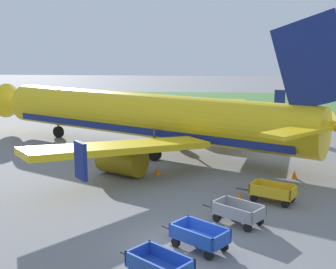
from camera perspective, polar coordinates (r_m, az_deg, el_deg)
The scene contains 10 objects.
ground_plane at distance 21.09m, azimuth 1.22°, elevation -14.02°, with size 220.00×220.00×0.00m, color slate.
grass_strip at distance 70.97m, azimuth 3.70°, elevation 4.21°, with size 220.00×28.00×0.06m, color #477A38.
airplane at distance 37.32m, azimuth -1.74°, elevation 2.24°, with size 34.78×28.80×11.34m.
baggage_cart_second_in_row at distance 18.03m, azimuth -1.13°, elevation -16.58°, with size 3.25×2.78×1.07m.
baggage_cart_third_in_row at distance 20.56m, azimuth 4.05°, elevation -12.90°, with size 3.27×2.74×1.07m.
baggage_cart_fourth_in_row at distance 23.46m, azimuth 8.96°, elevation -9.83°, with size 3.26×2.76×1.07m.
baggage_cart_far_end at distance 26.87m, azimuth 13.28°, elevation -7.20°, with size 3.49×2.39×1.07m.
traffic_cone_near_plane at distance 26.65m, azimuth 9.15°, elevation -7.84°, with size 0.48×0.48×0.63m, color orange.
traffic_cone_mid_apron at distance 31.53m, azimuth -1.35°, elevation -4.64°, with size 0.46×0.46×0.60m, color orange.
traffic_cone_by_carts at distance 31.93m, azimuth 15.90°, elevation -4.94°, with size 0.42×0.42×0.55m, color orange.
Camera 1 is at (1.10, -18.98, 9.11)m, focal length 47.48 mm.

